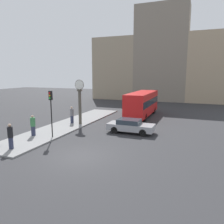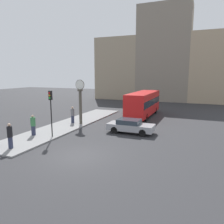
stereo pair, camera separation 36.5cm
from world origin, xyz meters
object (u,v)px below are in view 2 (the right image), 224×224
at_px(pedestrian_grey_jacket, 73,115).
at_px(pedestrian_black_jacket, 10,136).
at_px(street_clock, 80,102).
at_px(bus_distant, 143,103).
at_px(traffic_light_near, 51,104).
at_px(sedan_car, 130,126).
at_px(pedestrian_green_hoodie, 33,125).

bearing_deg(pedestrian_grey_jacket, pedestrian_black_jacket, -87.20).
distance_m(street_clock, pedestrian_grey_jacket, 1.81).
xyz_separation_m(bus_distant, pedestrian_black_jacket, (-5.55, -15.91, -0.72)).
height_order(traffic_light_near, pedestrian_black_jacket, traffic_light_near).
relative_size(traffic_light_near, pedestrian_grey_jacket, 2.17).
xyz_separation_m(sedan_car, traffic_light_near, (-5.62, -4.11, 2.24)).
bearing_deg(sedan_car, pedestrian_grey_jacket, 170.85).
bearing_deg(pedestrian_green_hoodie, pedestrian_black_jacket, -74.40).
relative_size(pedestrian_grey_jacket, pedestrian_green_hoodie, 1.00).
bearing_deg(pedestrian_black_jacket, pedestrian_green_hoodie, 105.60).
bearing_deg(sedan_car, bus_distant, 96.54).
relative_size(sedan_car, bus_distant, 0.48).
distance_m(traffic_light_near, pedestrian_grey_jacket, 5.71).
relative_size(traffic_light_near, pedestrian_black_jacket, 2.13).
xyz_separation_m(pedestrian_grey_jacket, pedestrian_black_jacket, (0.43, -8.77, 0.02)).
height_order(sedan_car, pedestrian_black_jacket, pedestrian_black_jacket).
bearing_deg(street_clock, sedan_car, -10.09).
xyz_separation_m(traffic_light_near, pedestrian_black_jacket, (-0.88, -3.54, -1.87)).
bearing_deg(pedestrian_grey_jacket, sedan_car, -9.15).
relative_size(pedestrian_grey_jacket, pedestrian_black_jacket, 0.98).
height_order(sedan_car, bus_distant, bus_distant).
distance_m(sedan_car, pedestrian_grey_jacket, 7.02).
xyz_separation_m(bus_distant, street_clock, (-4.92, -7.21, 0.73)).
height_order(bus_distant, pedestrian_green_hoodie, bus_distant).
bearing_deg(traffic_light_near, bus_distant, 69.32).
xyz_separation_m(sedan_car, bus_distant, (-0.95, 8.26, 1.09)).
xyz_separation_m(pedestrian_black_jacket, pedestrian_green_hoodie, (-0.93, 3.33, -0.03)).
bearing_deg(sedan_car, pedestrian_green_hoodie, -149.76).
height_order(bus_distant, pedestrian_black_jacket, bus_distant).
relative_size(sedan_car, street_clock, 0.91).
bearing_deg(street_clock, bus_distant, 55.69).
distance_m(pedestrian_black_jacket, pedestrian_green_hoodie, 3.46).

